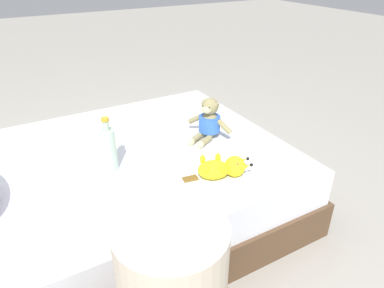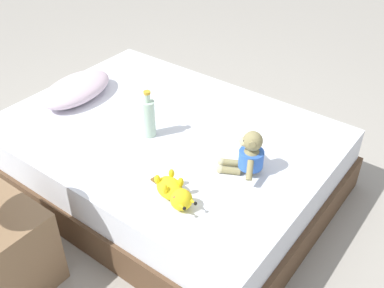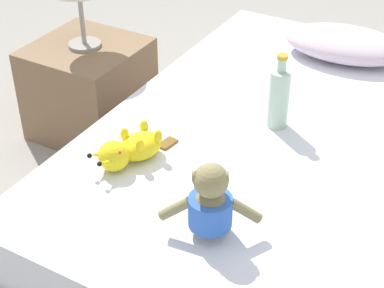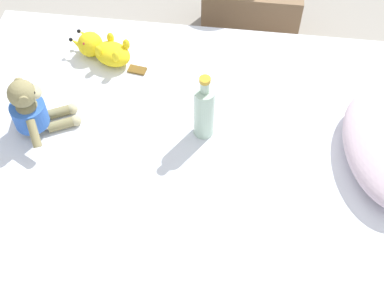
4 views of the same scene
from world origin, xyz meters
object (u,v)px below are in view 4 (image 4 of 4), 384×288
Objects in this scene: glass_bottle at (204,111)px; nightstand at (251,8)px; plush_yellow_creature at (103,49)px; plush_monkey at (32,110)px; bed at (192,184)px.

glass_bottle is 0.61× the size of nightstand.
glass_bottle is at bearing 53.46° from plush_yellow_creature.
plush_monkey is 0.60× the size of nightstand.
plush_monkey is 0.98× the size of glass_bottle.
nightstand is at bearing 137.62° from plush_yellow_creature.
plush_yellow_creature is 0.71× the size of nightstand.
bed is at bearing -8.89° from nightstand.
plush_monkey is at bearing -84.69° from glass_bottle.
bed is at bearing 85.76° from plush_monkey.
nightstand is at bearing 171.11° from bed.
plush_yellow_creature reaches higher than bed.
bed is 6.81× the size of glass_bottle.
plush_monkey is at bearing -35.97° from nightstand.
plush_monkey is 1.28m from nightstand.
bed is 6.94× the size of plush_monkey.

